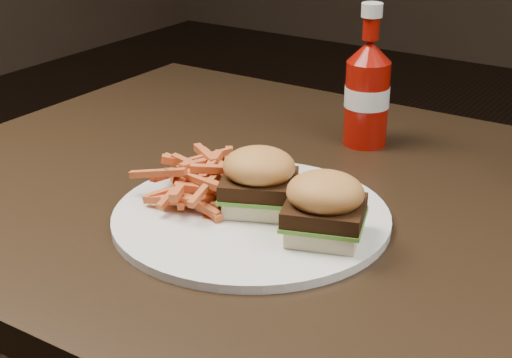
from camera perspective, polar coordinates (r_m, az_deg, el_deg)
The scene contains 6 objects.
dining_table at distance 0.97m, azimuth 6.94°, elevation -3.09°, with size 1.20×0.80×0.04m, color black.
plate at distance 0.92m, azimuth -0.34°, elevation -2.78°, with size 0.33×0.33×0.01m, color white.
sandwich_half_a at distance 0.92m, azimuth 0.21°, elevation -1.63°, with size 0.08×0.07×0.02m, color #F7E8C1.
sandwich_half_b at distance 0.86m, azimuth 4.96°, elevation -3.67°, with size 0.08×0.07×0.02m, color beige.
fries_pile at distance 0.95m, azimuth -3.83°, elevation -0.03°, with size 0.12×0.12×0.05m, color #CF4B2C, non-canonical shape.
ketchup_bottle at distance 1.14m, azimuth 8.04°, elevation 5.37°, with size 0.06×0.06×0.13m, color #8E0D06.
Camera 1 is at (0.37, -0.78, 1.16)m, focal length 55.00 mm.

